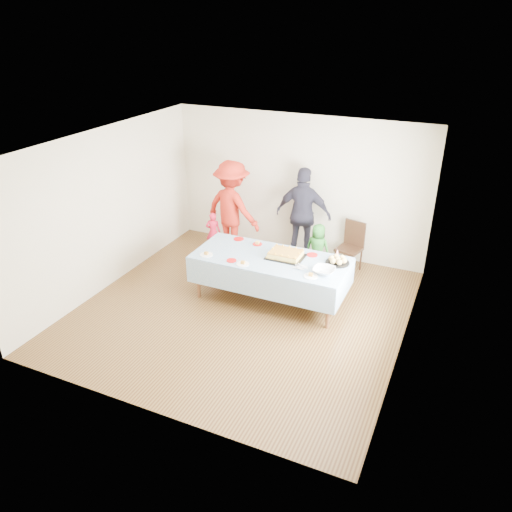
{
  "coord_description": "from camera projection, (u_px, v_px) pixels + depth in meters",
  "views": [
    {
      "loc": [
        3.01,
        -6.16,
        4.34
      ],
      "look_at": [
        0.11,
        0.3,
        0.86
      ],
      "focal_mm": 35.0,
      "sensor_mm": 36.0,
      "label": 1
    }
  ],
  "objects": [
    {
      "name": "punch_bowl",
      "position": [
        324.0,
        271.0,
        7.53
      ],
      "size": [
        0.34,
        0.34,
        0.08
      ],
      "primitive_type": "imported",
      "color": "silver",
      "rests_on": "party_table"
    },
    {
      "name": "fork_pile",
      "position": [
        301.0,
        267.0,
        7.66
      ],
      "size": [
        0.24,
        0.18,
        0.07
      ],
      "primitive_type": null,
      "color": "white",
      "rests_on": "party_table"
    },
    {
      "name": "dining_chair",
      "position": [
        351.0,
        244.0,
        9.12
      ],
      "size": [
        0.49,
        0.49,
        0.94
      ],
      "rotation": [
        0.0,
        0.0,
        -0.24
      ],
      "color": "black",
      "rests_on": "ground"
    },
    {
      "name": "toddler_right",
      "position": [
        311.0,
        275.0,
        8.31
      ],
      "size": [
        0.45,
        0.39,
        0.79
      ],
      "primitive_type": "imported",
      "rotation": [
        0.0,
        0.0,
        3.42
      ],
      "color": "tan",
      "rests_on": "ground"
    },
    {
      "name": "party_table",
      "position": [
        270.0,
        260.0,
        8.05
      ],
      "size": [
        2.5,
        1.1,
        0.78
      ],
      "color": "brown",
      "rests_on": "ground"
    },
    {
      "name": "adult_left",
      "position": [
        232.0,
        208.0,
        9.6
      ],
      "size": [
        1.33,
        0.95,
        1.86
      ],
      "primitive_type": "imported",
      "rotation": [
        0.0,
        0.0,
        2.91
      ],
      "color": "#B52316",
      "rests_on": "ground"
    },
    {
      "name": "plate_white_left",
      "position": [
        206.0,
        255.0,
        8.1
      ],
      "size": [
        0.21,
        0.21,
        0.01
      ],
      "primitive_type": "cylinder",
      "color": "white",
      "rests_on": "party_table"
    },
    {
      "name": "birthday_cake",
      "position": [
        286.0,
        255.0,
        8.01
      ],
      "size": [
        0.58,
        0.45,
        0.1
      ],
      "color": "black",
      "rests_on": "party_table"
    },
    {
      "name": "plate_white_right",
      "position": [
        311.0,
        276.0,
        7.45
      ],
      "size": [
        0.21,
        0.21,
        0.01
      ],
      "primitive_type": "cylinder",
      "color": "white",
      "rests_on": "party_table"
    },
    {
      "name": "toddler_mid",
      "position": [
        318.0,
        249.0,
        9.03
      ],
      "size": [
        0.49,
        0.35,
        0.95
      ],
      "primitive_type": "imported",
      "rotation": [
        0.0,
        0.0,
        3.04
      ],
      "color": "#256E24",
      "rests_on": "ground"
    },
    {
      "name": "party_hat",
      "position": [
        337.0,
        254.0,
        7.97
      ],
      "size": [
        0.09,
        0.09,
        0.15
      ],
      "primitive_type": "cone",
      "color": "white",
      "rests_on": "party_table"
    },
    {
      "name": "plate_red_far_c",
      "position": [
        283.0,
        249.0,
        8.29
      ],
      "size": [
        0.18,
        0.18,
        0.01
      ],
      "primitive_type": "cylinder",
      "color": "red",
      "rests_on": "party_table"
    },
    {
      "name": "plate_red_far_d",
      "position": [
        312.0,
        255.0,
        8.1
      ],
      "size": [
        0.18,
        0.18,
        0.01
      ],
      "primitive_type": "cylinder",
      "color": "red",
      "rests_on": "party_table"
    },
    {
      "name": "ground",
      "position": [
        242.0,
        310.0,
        8.06
      ],
      "size": [
        5.0,
        5.0,
        0.0
      ],
      "primitive_type": "plane",
      "color": "#422713",
      "rests_on": "ground"
    },
    {
      "name": "plate_red_far_a",
      "position": [
        239.0,
        239.0,
        8.66
      ],
      "size": [
        0.18,
        0.18,
        0.01
      ],
      "primitive_type": "cylinder",
      "color": "red",
      "rests_on": "party_table"
    },
    {
      "name": "plate_red_near",
      "position": [
        231.0,
        260.0,
        7.91
      ],
      "size": [
        0.16,
        0.16,
        0.01
      ],
      "primitive_type": "cylinder",
      "color": "red",
      "rests_on": "party_table"
    },
    {
      "name": "rolls_tray",
      "position": [
        338.0,
        260.0,
        7.82
      ],
      "size": [
        0.38,
        0.38,
        0.11
      ],
      "color": "black",
      "rests_on": "party_table"
    },
    {
      "name": "adult_right",
      "position": [
        303.0,
        215.0,
        9.38
      ],
      "size": [
        1.08,
        0.49,
        1.81
      ],
      "primitive_type": "imported",
      "rotation": [
        0.0,
        0.0,
        3.19
      ],
      "color": "#2A2938",
      "rests_on": "ground"
    },
    {
      "name": "plate_white_mid",
      "position": [
        243.0,
        264.0,
        7.81
      ],
      "size": [
        0.2,
        0.2,
        0.01
      ],
      "primitive_type": "cylinder",
      "color": "white",
      "rests_on": "party_table"
    },
    {
      "name": "plate_red_far_b",
      "position": [
        257.0,
        244.0,
        8.47
      ],
      "size": [
        0.16,
        0.16,
        0.01
      ],
      "primitive_type": "cylinder",
      "color": "red",
      "rests_on": "party_table"
    },
    {
      "name": "toddler_left",
      "position": [
        213.0,
        232.0,
        9.89
      ],
      "size": [
        0.34,
        0.28,
        0.82
      ],
      "primitive_type": "imported",
      "rotation": [
        0.0,
        0.0,
        3.45
      ],
      "color": "red",
      "rests_on": "ground"
    },
    {
      "name": "room_walls",
      "position": [
        244.0,
        208.0,
        7.27
      ],
      "size": [
        5.04,
        5.04,
        2.72
      ],
      "color": "beige",
      "rests_on": "ground"
    }
  ]
}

